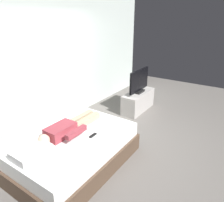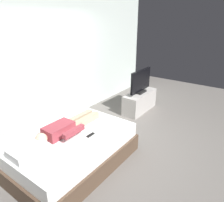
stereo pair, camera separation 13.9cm
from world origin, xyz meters
The scene contains 8 objects.
ground_plane centered at (0.00, 0.00, 0.00)m, with size 10.00×10.00×0.00m, color slate.
back_wall centered at (0.40, 1.59, 1.40)m, with size 6.40×0.10×2.80m, color silver.
bed centered at (-0.75, 0.30, 0.26)m, with size 2.01×1.58×0.54m.
pillow centered at (-1.43, 0.30, 0.60)m, with size 0.48×0.34×0.12m, color white.
person centered at (-0.72, 0.33, 0.62)m, with size 1.26×0.46×0.18m.
remote centered at (-0.57, -0.07, 0.55)m, with size 0.15×0.04×0.02m, color black.
tv_stand centered at (1.77, 0.33, 0.25)m, with size 1.10×0.40×0.50m, color #B7B2AD.
tv centered at (1.77, 0.33, 0.78)m, with size 0.88×0.20×0.59m.
Camera 1 is at (-2.74, -1.92, 2.30)m, focal length 33.17 mm.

